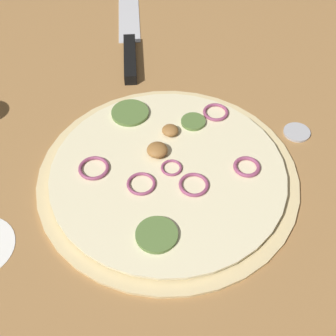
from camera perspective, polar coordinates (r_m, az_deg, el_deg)
The scene contains 4 objects.
ground_plane at distance 0.63m, azimuth 0.00°, elevation -1.16°, with size 3.00×3.00×0.00m, color #9E703F.
pizza at distance 0.62m, azimuth -0.03°, elevation -0.65°, with size 0.35×0.35×0.03m.
knife at distance 0.84m, azimuth -4.69°, elevation 14.68°, with size 0.20×0.25×0.02m.
loose_cap at distance 0.71m, azimuth 15.46°, elevation 4.32°, with size 0.04×0.04×0.01m.
Camera 1 is at (-0.26, -0.30, 0.48)m, focal length 50.00 mm.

